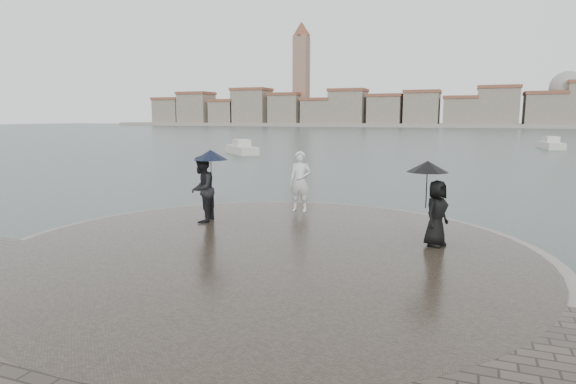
% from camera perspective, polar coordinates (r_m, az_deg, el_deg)
% --- Properties ---
extents(ground, '(400.00, 400.00, 0.00)m').
position_cam_1_polar(ground, '(8.25, -12.43, -14.92)').
color(ground, '#2B3835').
rests_on(ground, ground).
extents(kerb_ring, '(12.50, 12.50, 0.32)m').
position_cam_1_polar(kerb_ring, '(11.09, -2.42, -7.57)').
color(kerb_ring, gray).
rests_on(kerb_ring, ground).
extents(quay_tip, '(11.90, 11.90, 0.36)m').
position_cam_1_polar(quay_tip, '(11.09, -2.42, -7.47)').
color(quay_tip, '#2D261E').
rests_on(quay_tip, ground).
extents(statue, '(0.70, 0.47, 1.89)m').
position_cam_1_polar(statue, '(15.06, 1.46, 1.27)').
color(statue, silver).
rests_on(statue, quay_tip).
extents(visitor_left, '(1.18, 1.11, 2.04)m').
position_cam_1_polar(visitor_left, '(13.68, -9.98, 1.07)').
color(visitor_left, black).
rests_on(visitor_left, quay_tip).
extents(visitor_right, '(1.10, 1.02, 1.95)m').
position_cam_1_polar(visitor_right, '(11.49, 16.88, -0.78)').
color(visitor_right, black).
rests_on(visitor_right, quay_tip).
extents(far_skyline, '(260.00, 20.00, 37.00)m').
position_cam_1_polar(far_skyline, '(167.32, 17.57, 9.25)').
color(far_skyline, gray).
rests_on(far_skyline, ground).
extents(boats, '(37.31, 23.53, 1.50)m').
position_cam_1_polar(boats, '(49.15, 21.22, 4.86)').
color(boats, beige).
rests_on(boats, ground).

